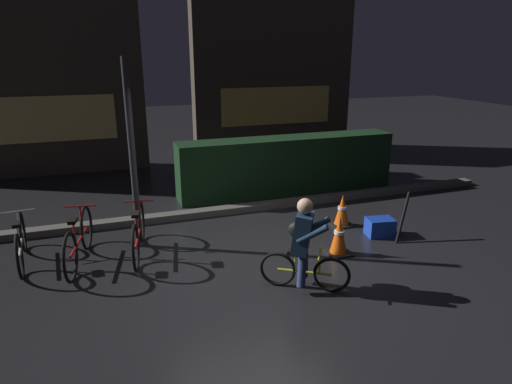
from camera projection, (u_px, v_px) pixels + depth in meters
ground_plane at (257, 263)px, 6.52m from camera, size 40.00×40.00×0.00m
sidewalk_curb at (218, 211)px, 8.48m from camera, size 12.00×0.24×0.12m
hedge_row at (287, 165)px, 9.69m from camera, size 4.80×0.70×1.21m
storefront_left at (35, 88)px, 10.66m from camera, size 5.06×0.54×4.24m
storefront_right at (274, 70)px, 13.21m from camera, size 4.92×0.54×4.89m
street_post at (132, 157)px, 6.66m from camera, size 0.10×0.10×2.91m
parked_bike_leftmost at (21, 242)px, 6.42m from camera, size 0.46×1.59×0.74m
parked_bike_left_mid at (79, 241)px, 6.41m from camera, size 0.46×1.72×0.80m
parked_bike_center_left at (139, 233)px, 6.70m from camera, size 0.46×1.67×0.78m
traffic_cone_near at (339, 236)px, 6.74m from camera, size 0.36×0.36×0.62m
traffic_cone_far at (342, 211)px, 7.86m from camera, size 0.36×0.36×0.58m
blue_crate at (380, 227)px, 7.47m from camera, size 0.49×0.39×0.30m
cyclist at (303, 244)px, 5.67m from camera, size 1.02×0.72×1.25m
closed_umbrella at (403, 217)px, 7.25m from camera, size 0.39×0.29×0.77m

